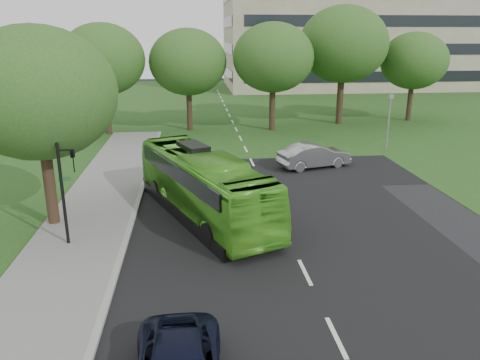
{
  "coord_description": "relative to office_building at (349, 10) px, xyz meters",
  "views": [
    {
      "loc": [
        -4.04,
        -17.51,
        8.62
      ],
      "look_at": [
        -1.78,
        4.86,
        1.6
      ],
      "focal_mm": 35.0,
      "sensor_mm": 36.0,
      "label": 1
    }
  ],
  "objects": [
    {
      "name": "tree_park_c",
      "position": [
        -18.63,
        -36.46,
        -5.89
      ],
      "size": [
        7.33,
        7.33,
        9.74
      ],
      "color": "black",
      "rests_on": "ground"
    },
    {
      "name": "street_surfaces",
      "position": [
        -22.34,
        -39.21,
        -12.47
      ],
      "size": [
        120.0,
        120.0,
        0.15
      ],
      "color": "black",
      "rests_on": "ground"
    },
    {
      "name": "tree_side_near",
      "position": [
        -32.67,
        -58.2,
        -6.34
      ],
      "size": [
        6.84,
        6.84,
        9.08
      ],
      "color": "black",
      "rests_on": "ground"
    },
    {
      "name": "tree_park_a",
      "position": [
        -33.62,
        -36.7,
        -5.96
      ],
      "size": [
        7.25,
        7.25,
        9.64
      ],
      "color": "black",
      "rests_on": "ground"
    },
    {
      "name": "camera_pole",
      "position": [
        -11.03,
        -45.16,
        -9.75
      ],
      "size": [
        0.35,
        0.3,
        4.27
      ],
      "rotation": [
        0.0,
        0.0,
        0.0
      ],
      "color": "gray",
      "rests_on": "ground"
    },
    {
      "name": "traffic_light",
      "position": [
        -31.29,
        -60.63,
        -9.77
      ],
      "size": [
        0.74,
        0.2,
        4.65
      ],
      "rotation": [
        0.0,
        0.0,
        -0.11
      ],
      "color": "black",
      "rests_on": "ground"
    },
    {
      "name": "office_building",
      "position": [
        0.0,
        0.0,
        0.0
      ],
      "size": [
        40.1,
        20.1,
        25.0
      ],
      "color": "gray",
      "rests_on": "ground"
    },
    {
      "name": "bus",
      "position": [
        -25.6,
        -57.64,
        -10.91
      ],
      "size": [
        6.86,
        11.56,
        3.18
      ],
      "primitive_type": "imported",
      "rotation": [
        0.0,
        0.0,
        0.39
      ],
      "color": "#55B82A",
      "rests_on": "ground"
    },
    {
      "name": "tree_park_f",
      "position": [
        -42.13,
        -32.87,
        -6.71
      ],
      "size": [
        6.38,
        6.38,
        8.52
      ],
      "color": "black",
      "rests_on": "ground"
    },
    {
      "name": "tree_park_d",
      "position": [
        -11.35,
        -33.83,
        -4.81
      ],
      "size": [
        8.59,
        8.59,
        11.36
      ],
      "color": "black",
      "rests_on": "ground"
    },
    {
      "name": "ground",
      "position": [
        -21.96,
        -61.96,
        -12.5
      ],
      "size": [
        160.0,
        160.0,
        0.0
      ],
      "primitive_type": "plane",
      "color": "black",
      "rests_on": "ground"
    },
    {
      "name": "tree_park_b",
      "position": [
        -26.31,
        -35.69,
        -6.29
      ],
      "size": [
        7.02,
        7.02,
        9.21
      ],
      "color": "black",
      "rests_on": "ground"
    },
    {
      "name": "tree_park_e",
      "position": [
        -3.61,
        -32.91,
        -6.45
      ],
      "size": [
        6.68,
        6.68,
        8.91
      ],
      "color": "black",
      "rests_on": "ground"
    },
    {
      "name": "sedan",
      "position": [
        -17.96,
        -49.58,
        -11.69
      ],
      "size": [
        5.22,
        3.07,
        1.63
      ],
      "primitive_type": "imported",
      "rotation": [
        0.0,
        0.0,
        1.86
      ],
      "color": "#9D9DA1",
      "rests_on": "ground"
    }
  ]
}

